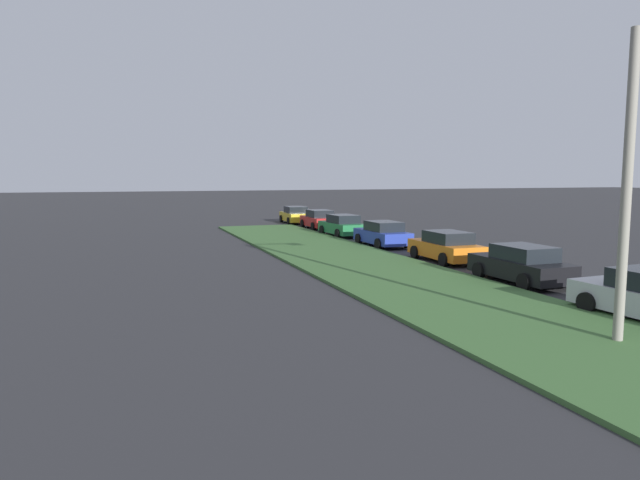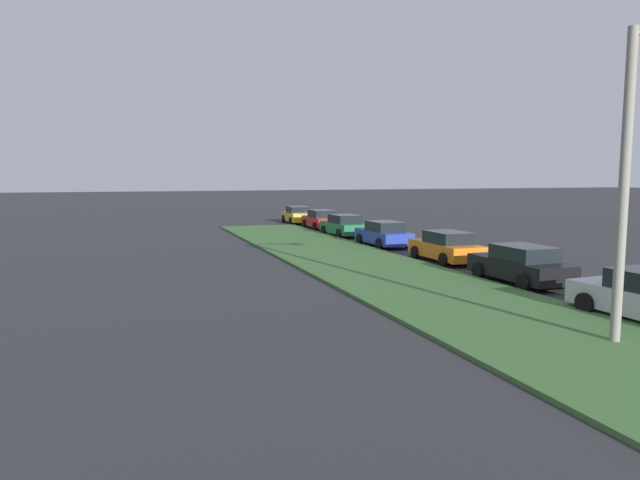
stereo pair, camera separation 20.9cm
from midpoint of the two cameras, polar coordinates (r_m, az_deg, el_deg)
name	(u,v)px [view 2 (the right image)]	position (r m, az deg, el deg)	size (l,w,h in m)	color
grass_median	(480,309)	(18.04, 16.18, -6.69)	(60.00, 6.00, 0.12)	#3D6633
parked_car_black	(521,265)	(22.89, 19.88, -2.38)	(4.30, 2.02, 1.47)	black
parked_car_orange	(446,247)	(27.60, 12.88, -0.69)	(4.33, 2.07, 1.47)	orange
parked_car_blue	(384,234)	(33.00, 6.63, 0.59)	(4.31, 2.04, 1.47)	#23389E
parked_car_green	(344,226)	(38.40, 2.57, 1.46)	(4.37, 2.15, 1.47)	#1E6B38
parked_car_red	(321,220)	(43.70, 0.23, 2.08)	(4.33, 2.07, 1.47)	red
parked_car_yellow	(297,215)	(48.74, -2.18, 2.54)	(4.38, 2.17, 1.47)	gold
streetlight	(639,164)	(15.38, 29.91, 6.72)	(0.82, 2.85, 7.50)	gray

